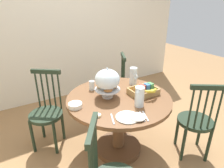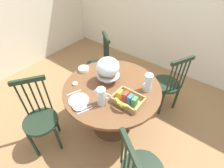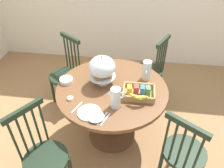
{
  "view_description": "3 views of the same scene",
  "coord_description": "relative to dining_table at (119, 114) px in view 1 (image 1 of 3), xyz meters",
  "views": [
    {
      "loc": [
        -1.17,
        -1.63,
        1.76
      ],
      "look_at": [
        -0.1,
        0.16,
        0.84
      ],
      "focal_mm": 31.8,
      "sensor_mm": 36.0,
      "label": 1
    },
    {
      "loc": [
        0.8,
        -1.17,
        2.09
      ],
      "look_at": [
        -0.1,
        0.01,
        0.79
      ],
      "focal_mm": 27.25,
      "sensor_mm": 36.0,
      "label": 2
    },
    {
      "loc": [
        0.14,
        -1.79,
        2.2
      ],
      "look_at": [
        -0.1,
        0.01,
        0.79
      ],
      "focal_mm": 35.86,
      "sensor_mm": 36.0,
      "label": 3
    }
  ],
  "objects": [
    {
      "name": "drinking_glass",
      "position": [
        -0.17,
        0.33,
        0.28
      ],
      "size": [
        0.06,
        0.06,
        0.11
      ],
      "primitive_type": "cylinder",
      "color": "silver",
      "rests_on": "dining_table"
    },
    {
      "name": "china_plate_large",
      "position": [
        -0.16,
        -0.39,
        0.23
      ],
      "size": [
        0.22,
        0.22,
        0.01
      ],
      "primitive_type": "cylinder",
      "color": "white",
      "rests_on": "dining_table"
    },
    {
      "name": "orange_juice_pitcher",
      "position": [
        0.35,
        0.21,
        0.32
      ],
      "size": [
        0.09,
        0.18,
        0.22
      ],
      "color": "silver",
      "rests_on": "dining_table"
    },
    {
      "name": "pastry_stand_with_dome",
      "position": [
        -0.11,
        0.06,
        0.42
      ],
      "size": [
        0.28,
        0.28,
        0.34
      ],
      "color": "silver",
      "rests_on": "dining_table"
    },
    {
      "name": "dining_table",
      "position": [
        0.0,
        0.0,
        0.0
      ],
      "size": [
        1.16,
        1.16,
        0.74
      ],
      "color": "brown",
      "rests_on": "ground_plane"
    },
    {
      "name": "butter_dish",
      "position": [
        -0.38,
        -0.23,
        0.23
      ],
      "size": [
        0.06,
        0.06,
        0.02
      ],
      "primitive_type": "cylinder",
      "color": "beige",
      "rests_on": "dining_table"
    },
    {
      "name": "china_plate_small",
      "position": [
        -0.09,
        -0.45,
        0.24
      ],
      "size": [
        0.15,
        0.15,
        0.01
      ],
      "primitive_type": "cylinder",
      "color": "white",
      "rests_on": "china_plate_large"
    },
    {
      "name": "cereal_basket",
      "position": [
        0.28,
        -0.1,
        0.27
      ],
      "size": [
        0.32,
        0.3,
        0.12
      ],
      "color": "tan",
      "rests_on": "dining_table"
    },
    {
      "name": "soup_spoon",
      "position": [
        -0.29,
        -0.34,
        0.22
      ],
      "size": [
        0.08,
        0.16,
        0.01
      ],
      "primitive_type": "cube",
      "rotation": [
        0.0,
        0.0,
        4.33
      ],
      "color": "silver",
      "rests_on": "dining_table"
    },
    {
      "name": "milk_pitcher",
      "position": [
        0.07,
        -0.27,
        0.32
      ],
      "size": [
        0.16,
        0.11,
        0.21
      ],
      "color": "silver",
      "rests_on": "dining_table"
    },
    {
      "name": "ground_plane",
      "position": [
        0.1,
        -0.01,
        -0.52
      ],
      "size": [
        10.0,
        10.0,
        0.0
      ],
      "primitive_type": "plane",
      "color": "#997047"
    },
    {
      "name": "cereal_bowl",
      "position": [
        -0.5,
        0.03,
        0.24
      ],
      "size": [
        0.14,
        0.14,
        0.04
      ],
      "primitive_type": "cylinder",
      "color": "white",
      "rests_on": "dining_table"
    },
    {
      "name": "windsor_chair_by_cabinet",
      "position": [
        -0.69,
        0.54,
        -0.07
      ],
      "size": [
        0.46,
        0.46,
        0.97
      ],
      "color": "#1E2D1E",
      "rests_on": "ground_plane"
    },
    {
      "name": "table_knife",
      "position": [
        -0.03,
        -0.44,
        0.22
      ],
      "size": [
        0.08,
        0.16,
        0.01
      ],
      "primitive_type": "cube",
      "rotation": [
        0.0,
        0.0,
        4.33
      ],
      "color": "silver",
      "rests_on": "dining_table"
    },
    {
      "name": "windsor_chair_far_side",
      "position": [
        0.72,
        -0.51,
        -0.07
      ],
      "size": [
        0.46,
        0.46,
        0.97
      ],
      "color": "#1E2D1E",
      "rests_on": "ground_plane"
    },
    {
      "name": "dinner_fork",
      "position": [
        0.0,
        -0.45,
        0.22
      ],
      "size": [
        0.08,
        0.16,
        0.01
      ],
      "primitive_type": "cube",
      "rotation": [
        0.0,
        0.0,
        4.33
      ],
      "color": "silver",
      "rests_on": "dining_table"
    },
    {
      "name": "windsor_chair_near_window",
      "position": [
        0.41,
        0.78,
        -0.07
      ],
      "size": [
        0.45,
        0.45,
        0.97
      ],
      "color": "#1E2D1E",
      "rests_on": "ground_plane"
    },
    {
      "name": "wall_back",
      "position": [
        0.1,
        1.82,
        0.78
      ],
      "size": [
        4.8,
        0.06,
        2.6
      ],
      "primitive_type": "cube",
      "color": "silver",
      "rests_on": "ground_plane"
    }
  ]
}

